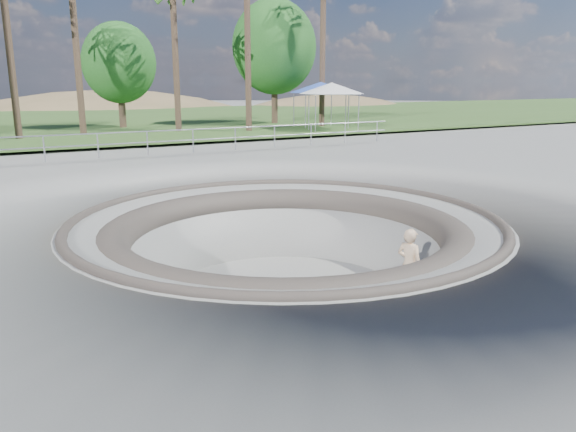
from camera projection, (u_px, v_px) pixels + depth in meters
name	position (u px, v px, depth m)	size (l,w,h in m)	color
ground	(286.00, 219.00, 13.37)	(180.00, 180.00, 0.00)	gray
skate_bowl	(286.00, 291.00, 13.80)	(14.00, 14.00, 4.10)	gray
grass_strip	(69.00, 122.00, 42.23)	(180.00, 36.00, 0.12)	#375A24
distant_hills	(78.00, 171.00, 65.40)	(103.20, 45.00, 28.60)	brown
safety_railing	(147.00, 143.00, 23.41)	(25.00, 0.06, 1.03)	#9799A0
skateboard	(407.00, 301.00, 13.16)	(0.84, 0.31, 0.08)	brown
skater	(409.00, 265.00, 12.95)	(0.64, 0.42, 1.75)	#DBB68E
canopy_white	(332.00, 88.00, 34.21)	(5.35, 5.35, 2.84)	#9799A0
canopy_blue	(321.00, 88.00, 35.77)	(5.63, 5.63, 2.88)	#9799A0
bushy_tree_mid	(119.00, 63.00, 35.52)	(4.64, 4.22, 6.70)	brown
bushy_tree_right	(274.00, 47.00, 38.91)	(5.95, 5.41, 8.58)	brown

